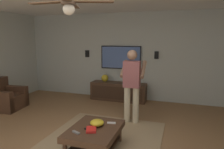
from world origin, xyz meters
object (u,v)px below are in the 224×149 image
Objects in this scene: tv at (121,57)px; vase_round at (105,78)px; remote_black at (89,129)px; wall_speaker_left at (157,55)px; person_standing at (132,82)px; wall_speaker_right at (87,54)px; coffee_table at (95,134)px; bowl at (97,123)px; armchair at (6,99)px; remote_white at (111,123)px; remote_grey at (76,132)px; media_console at (118,91)px; book at (91,130)px; ceiling_fan at (69,4)px.

tv is 5.77× the size of vase_round.
wall_speaker_left is at bearing -86.29° from remote_black.
person_standing is 7.45× the size of wall_speaker_right.
wall_speaker_right is at bearing 26.77° from coffee_table.
remote_black is (-0.20, 0.07, -0.04)m from bowl.
armchair is 3.49m from remote_white.
wall_speaker_left is (3.47, -0.82, 0.99)m from remote_grey.
book is (-3.06, -0.46, 0.14)m from media_console.
ceiling_fan is (-0.47, 0.14, 2.04)m from coffee_table.
tv is at bearing -180.00° from media_console.
coffee_table is 0.36m from remote_grey.
tv is at bearing 5.11° from ceiling_fan.
armchair is 2.86m from vase_round.
tv is at bearing -88.08° from remote_white.
person_standing is at bearing -88.49° from remote_black.
wall_speaker_right is (0.25, 1.15, 1.12)m from media_console.
book is (-3.30, -0.46, -0.89)m from tv.
vase_round is (3.26, 0.72, 0.25)m from remote_grey.
coffee_table is 3.75m from wall_speaker_right.
wall_speaker_left is at bearing -82.08° from vase_round.
vase_round is 1.03m from wall_speaker_right.
ceiling_fan reaches higher than bowl.
vase_round is (3.10, 0.91, 0.24)m from book.
media_console is at bearing -102.49° from wall_speaker_right.
remote_black and remote_grey have the same top height.
wall_speaker_right is (1.81, 1.92, 0.46)m from person_standing.
media_console is 7.13× the size of bowl.
remote_black is 0.68× the size of wall_speaker_right.
remote_black is at bearing -105.74° from remote_grey.
armchair is 3.41m from book.
wall_speaker_left is (3.30, -0.68, 0.99)m from remote_black.
tv is at bearing -61.64° from remote_grey.
ceiling_fan reaches higher than media_console.
coffee_table is at bearing -104.12° from remote_black.
wall_speaker_left reaches higher than remote_black.
remote_grey is at bearing -157.84° from wall_speaker_right.
person_standing reaches higher than remote_black.
person_standing is 1.62m from book.
vase_round is at bearing 97.92° from wall_speaker_left.
person_standing is 1.89m from wall_speaker_left.
tv is at bearing -66.05° from vase_round.
person_standing reaches higher than book.
vase_round is at bearing 173.94° from book.
armchair is 5.98× the size of remote_white.
media_console reaches higher than remote_white.
media_console is 3.23m from remote_grey.
wall_speaker_left is (0.01, -1.09, 0.10)m from tv.
remote_grey is at bearing 150.92° from bowl.
bowl is 1.97m from ceiling_fan.
remote_black is (-1.50, 0.37, -0.52)m from person_standing.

